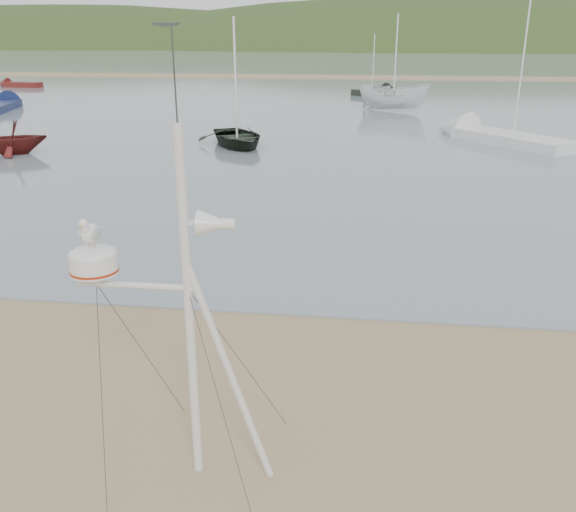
# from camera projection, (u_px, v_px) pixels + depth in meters

# --- Properties ---
(ground) EXTENTS (560.00, 560.00, 0.00)m
(ground) POSITION_uv_depth(u_px,v_px,m) (98.00, 433.00, 8.37)
(ground) COLOR #907753
(ground) RESTS_ON ground
(water) EXTENTS (560.00, 256.00, 0.04)m
(water) POSITION_uv_depth(u_px,v_px,m) (355.00, 58.00, 131.19)
(water) COLOR slate
(water) RESTS_ON ground
(sandbar) EXTENTS (560.00, 7.00, 0.07)m
(sandbar) POSITION_uv_depth(u_px,v_px,m) (341.00, 77.00, 73.48)
(sandbar) COLOR #907753
(sandbar) RESTS_ON water
(hill_ridge) EXTENTS (620.00, 180.00, 80.00)m
(hill_ridge) POSITION_uv_depth(u_px,v_px,m) (409.00, 102.00, 231.60)
(hill_ridge) COLOR #273C18
(hill_ridge) RESTS_ON ground
(far_cottages) EXTENTS (294.40, 6.30, 8.00)m
(far_cottages) POSITION_uv_depth(u_px,v_px,m) (371.00, 36.00, 189.00)
(far_cottages) COLOR beige
(far_cottages) RESTS_ON ground
(mast_rig) EXTENTS (2.32, 2.48, 5.24)m
(mast_rig) POSITION_uv_depth(u_px,v_px,m) (187.00, 384.00, 7.22)
(mast_rig) COLOR silver
(mast_rig) RESTS_ON ground
(boat_dark) EXTENTS (3.18, 2.30, 4.38)m
(boat_dark) POSITION_uv_depth(u_px,v_px,m) (236.00, 99.00, 28.40)
(boat_dark) COLOR black
(boat_dark) RESTS_ON water
(boat_red) EXTENTS (2.48, 2.84, 2.81)m
(boat_red) POSITION_uv_depth(u_px,v_px,m) (11.00, 122.00, 26.83)
(boat_red) COLOR #591814
(boat_red) RESTS_ON water
(boat_white) EXTENTS (2.41, 2.37, 4.98)m
(boat_white) POSITION_uv_depth(u_px,v_px,m) (395.00, 74.00, 41.45)
(boat_white) COLOR silver
(boat_white) RESTS_ON water
(sailboat_blue_near) EXTENTS (3.58, 7.54, 7.27)m
(sailboat_blue_near) POSITION_uv_depth(u_px,v_px,m) (6.00, 104.00, 44.17)
(sailboat_blue_near) COLOR #16204D
(sailboat_blue_near) RESTS_ON ground
(dinghy_red_far) EXTENTS (5.15, 2.00, 1.22)m
(dinghy_red_far) POSITION_uv_depth(u_px,v_px,m) (14.00, 84.00, 60.68)
(dinghy_red_far) COLOR #591814
(dinghy_red_far) RESTS_ON ground
(sailboat_white_near) EXTENTS (6.71, 7.78, 8.20)m
(sailboat_white_near) POSITION_uv_depth(u_px,v_px,m) (476.00, 133.00, 31.37)
(sailboat_white_near) COLOR silver
(sailboat_white_near) RESTS_ON ground
(sailboat_dark_mid) EXTENTS (4.50, 4.95, 5.41)m
(sailboat_dark_mid) POSITION_uv_depth(u_px,v_px,m) (381.00, 90.00, 54.14)
(sailboat_dark_mid) COLOR black
(sailboat_dark_mid) RESTS_ON ground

